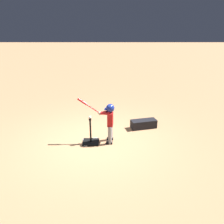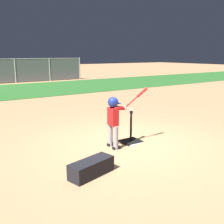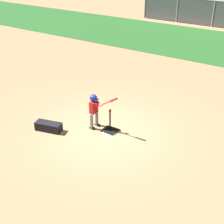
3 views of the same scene
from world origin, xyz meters
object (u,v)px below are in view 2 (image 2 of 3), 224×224
(batter_child, at_px, (115,115))
(baseball, at_px, (131,110))
(batting_tee, at_px, (131,138))
(bleachers_left_center, at_px, (53,74))
(equipment_bag, at_px, (91,168))

(batter_child, xyz_separation_m, baseball, (0.53, 0.07, 0.05))
(batter_child, relative_size, baseball, 17.88)
(batting_tee, distance_m, bleachers_left_center, 17.35)
(bleachers_left_center, height_order, equipment_bag, bleachers_left_center)
(bleachers_left_center, distance_m, equipment_bag, 18.81)
(batter_child, distance_m, baseball, 0.53)
(equipment_bag, bearing_deg, bleachers_left_center, 56.42)
(batter_child, relative_size, equipment_bag, 1.58)
(baseball, distance_m, equipment_bag, 2.05)
(batting_tee, height_order, bleachers_left_center, bleachers_left_center)
(equipment_bag, bearing_deg, batter_child, 25.60)
(batting_tee, relative_size, batter_child, 0.58)
(batting_tee, distance_m, equipment_bag, 1.95)
(batting_tee, distance_m, batter_child, 0.84)
(bleachers_left_center, relative_size, equipment_bag, 4.72)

